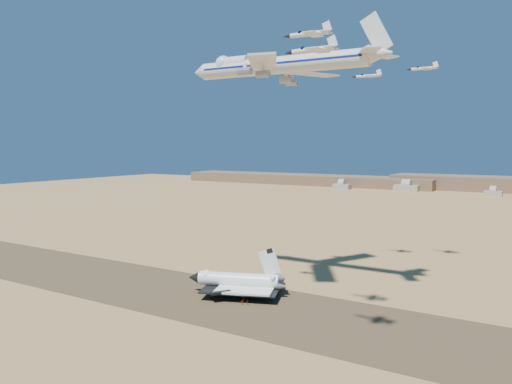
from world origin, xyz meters
The scene contains 12 objects.
ground centered at (0.00, 0.00, 0.00)m, with size 1200.00×1200.00×0.00m, color tan.
runway centered at (0.00, 0.00, 0.03)m, with size 600.00×50.00×0.06m, color brown.
hangars centered at (-64.00, 478.43, 4.83)m, with size 200.50×29.50×30.00m.
shuttle centered at (0.50, 9.89, 5.03)m, with size 38.44×31.39×18.70m.
carrier_747 centered at (7.23, 25.89, 88.00)m, with size 84.62×65.71×21.11m.
crew_a centered at (9.10, -0.14, 0.86)m, with size 0.59×0.38×1.61m, color red.
crew_b centered at (7.52, 3.33, 0.97)m, with size 0.89×0.51×1.83m, color red.
crew_c centered at (10.69, 0.76, 0.86)m, with size 0.93×0.48×1.60m, color red.
chase_jet_a centered at (41.90, -15.87, 88.36)m, with size 15.00×8.01×3.73m.
chase_jet_b centered at (51.49, -33.75, 80.15)m, with size 14.61×7.83×3.64m.
chase_jet_c centered at (28.52, 73.35, 88.07)m, with size 13.85×7.49×3.45m.
chase_jet_d centered at (50.45, 83.24, 90.92)m, with size 14.01×7.41×3.49m.
Camera 1 is at (104.23, -146.09, 57.05)m, focal length 35.00 mm.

